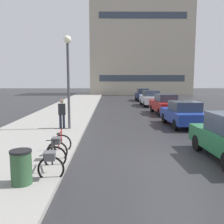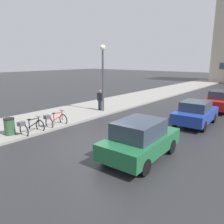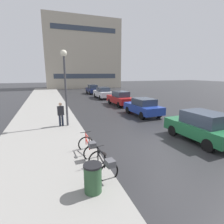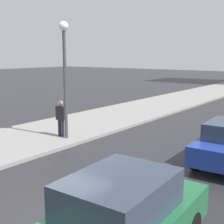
# 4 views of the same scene
# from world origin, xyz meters

# --- Properties ---
(ground_plane) EXTENTS (140.00, 140.00, 0.00)m
(ground_plane) POSITION_xyz_m (0.00, 0.00, 0.00)
(ground_plane) COLOR #28282B
(sidewalk_kerb) EXTENTS (4.80, 60.00, 0.14)m
(sidewalk_kerb) POSITION_xyz_m (-6.00, 10.00, 0.07)
(sidewalk_kerb) COLOR gray
(sidewalk_kerb) RESTS_ON ground
(bicycle_nearest) EXTENTS (0.87, 1.42, 0.97)m
(bicycle_nearest) POSITION_xyz_m (-3.90, -1.33, 0.50)
(bicycle_nearest) COLOR black
(bicycle_nearest) RESTS_ON ground
(bicycle_second) EXTENTS (0.77, 1.41, 1.00)m
(bicycle_second) POSITION_xyz_m (-4.06, 0.38, 0.49)
(bicycle_second) COLOR black
(bicycle_second) RESTS_ON ground
(car_blue) EXTENTS (2.07, 4.02, 1.54)m
(car_blue) POSITION_xyz_m (2.29, 6.58, 0.77)
(car_blue) COLOR navy
(car_blue) RESTS_ON ground
(car_red) EXTENTS (1.97, 4.35, 1.65)m
(car_red) POSITION_xyz_m (2.36, 11.99, 0.81)
(car_red) COLOR #AD1919
(car_red) RESTS_ON ground
(car_white) EXTENTS (1.89, 4.38, 1.66)m
(car_white) POSITION_xyz_m (2.18, 18.27, 0.84)
(car_white) COLOR silver
(car_white) RESTS_ON ground
(car_navy) EXTENTS (1.74, 4.11, 1.64)m
(car_navy) POSITION_xyz_m (2.19, 24.70, 0.82)
(car_navy) COLOR navy
(car_navy) RESTS_ON ground
(pedestrian) EXTENTS (0.44, 0.31, 1.77)m
(pedestrian) POSITION_xyz_m (-4.88, 5.34, 1.00)
(pedestrian) COLOR #1E2333
(pedestrian) RESTS_ON ground
(streetlamp) EXTENTS (0.41, 0.41, 5.17)m
(streetlamp) POSITION_xyz_m (-4.47, 5.26, 3.50)
(streetlamp) COLOR #424247
(streetlamp) RESTS_ON ground
(trash_bin) EXTENTS (0.57, 0.57, 1.05)m
(trash_bin) POSITION_xyz_m (-4.52, -2.15, 0.53)
(trash_bin) COLOR #2D5133
(trash_bin) RESTS_ON ground
(building_facade_main) EXTENTS (18.47, 8.48, 16.79)m
(building_facade_main) POSITION_xyz_m (3.52, 40.34, 8.39)
(building_facade_main) COLOR #B2A893
(building_facade_main) RESTS_ON ground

